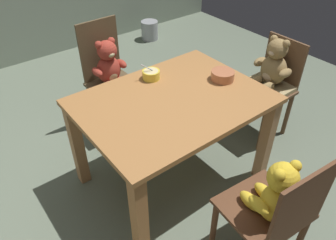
{
  "coord_description": "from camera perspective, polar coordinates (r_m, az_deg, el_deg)",
  "views": [
    {
      "loc": [
        -1.06,
        -1.31,
        1.83
      ],
      "look_at": [
        0.0,
        0.05,
        0.5
      ],
      "focal_mm": 34.92,
      "sensor_mm": 36.0,
      "label": 1
    }
  ],
  "objects": [
    {
      "name": "ground_plane",
      "position": [
        2.5,
        0.71,
        -10.14
      ],
      "size": [
        5.2,
        5.2,
        0.04
      ],
      "color": "#636E5C"
    },
    {
      "name": "dining_table",
      "position": [
        2.1,
        0.84,
        0.95
      ],
      "size": [
        1.16,
        0.86,
        0.7
      ],
      "color": "#A16A38",
      "rests_on": "ground_plane"
    },
    {
      "name": "teddy_chair_near_front",
      "position": [
        1.74,
        18.13,
        -13.46
      ],
      "size": [
        0.44,
        0.42,
        0.84
      ],
      "rotation": [
        0.0,
        0.0,
        1.48
      ],
      "color": "brown",
      "rests_on": "ground_plane"
    },
    {
      "name": "teddy_chair_near_right",
      "position": [
        2.71,
        17.48,
        7.46
      ],
      "size": [
        0.39,
        0.38,
        0.85
      ],
      "rotation": [
        0.0,
        0.0,
        3.14
      ],
      "color": "brown",
      "rests_on": "ground_plane"
    },
    {
      "name": "teddy_chair_far_center",
      "position": [
        2.7,
        -10.25,
        8.55
      ],
      "size": [
        0.38,
        0.37,
        0.92
      ],
      "rotation": [
        0.0,
        0.0,
        -1.55
      ],
      "color": "brown",
      "rests_on": "ground_plane"
    },
    {
      "name": "porridge_bowl_yellow_far_center",
      "position": [
        2.22,
        -2.97,
        7.94
      ],
      "size": [
        0.13,
        0.12,
        0.12
      ],
      "color": "yellow",
      "rests_on": "dining_table"
    },
    {
      "name": "porridge_bowl_terracotta_near_right",
      "position": [
        2.24,
        9.52,
        7.72
      ],
      "size": [
        0.16,
        0.16,
        0.06
      ],
      "color": "#B46A46",
      "rests_on": "dining_table"
    },
    {
      "name": "metal_pail",
      "position": [
        4.53,
        -3.23,
        15.37
      ],
      "size": [
        0.22,
        0.22,
        0.24
      ],
      "primitive_type": "cylinder",
      "color": "#93969B",
      "rests_on": "ground_plane"
    }
  ]
}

